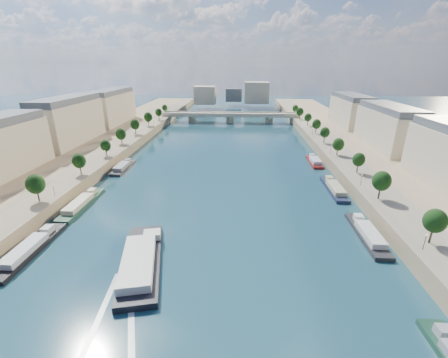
# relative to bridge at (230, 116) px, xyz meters

# --- Properties ---
(ground) EXTENTS (700.00, 700.00, 0.00)m
(ground) POSITION_rel_bridge_xyz_m (0.00, -131.06, -5.08)
(ground) COLOR #0E303D
(ground) RESTS_ON ground
(quay_left) EXTENTS (44.00, 520.00, 5.00)m
(quay_left) POSITION_rel_bridge_xyz_m (-72.00, -131.06, -2.58)
(quay_left) COLOR #9E8460
(quay_left) RESTS_ON ground
(quay_right) EXTENTS (44.00, 520.00, 5.00)m
(quay_right) POSITION_rel_bridge_xyz_m (72.00, -131.06, -2.58)
(quay_right) COLOR #9E8460
(quay_right) RESTS_ON ground
(pave_left) EXTENTS (14.00, 520.00, 0.10)m
(pave_left) POSITION_rel_bridge_xyz_m (-57.00, -131.06, -0.03)
(pave_left) COLOR gray
(pave_left) RESTS_ON quay_left
(pave_right) EXTENTS (14.00, 520.00, 0.10)m
(pave_right) POSITION_rel_bridge_xyz_m (57.00, -131.06, -0.03)
(pave_right) COLOR gray
(pave_right) RESTS_ON quay_right
(trees_left) EXTENTS (4.80, 268.80, 8.26)m
(trees_left) POSITION_rel_bridge_xyz_m (-55.00, -129.06, 5.39)
(trees_left) COLOR #382B1E
(trees_left) RESTS_ON ground
(trees_right) EXTENTS (4.80, 268.80, 8.26)m
(trees_right) POSITION_rel_bridge_xyz_m (55.00, -121.06, 5.39)
(trees_right) COLOR #382B1E
(trees_right) RESTS_ON ground
(lamps_left) EXTENTS (0.36, 200.36, 4.28)m
(lamps_left) POSITION_rel_bridge_xyz_m (-52.50, -141.06, 2.70)
(lamps_left) COLOR black
(lamps_left) RESTS_ON ground
(lamps_right) EXTENTS (0.36, 200.36, 4.28)m
(lamps_right) POSITION_rel_bridge_xyz_m (52.50, -126.06, 2.70)
(lamps_right) COLOR black
(lamps_right) RESTS_ON ground
(buildings_left) EXTENTS (16.00, 226.00, 23.20)m
(buildings_left) POSITION_rel_bridge_xyz_m (-85.00, -119.06, 11.37)
(buildings_left) COLOR beige
(buildings_left) RESTS_ON ground
(buildings_right) EXTENTS (16.00, 226.00, 23.20)m
(buildings_right) POSITION_rel_bridge_xyz_m (85.00, -119.06, 11.37)
(buildings_right) COLOR beige
(buildings_right) RESTS_ON ground
(skyline) EXTENTS (79.00, 42.00, 22.00)m
(skyline) POSITION_rel_bridge_xyz_m (3.19, 88.46, 9.57)
(skyline) COLOR beige
(skyline) RESTS_ON ground
(bridge) EXTENTS (112.00, 12.00, 8.15)m
(bridge) POSITION_rel_bridge_xyz_m (0.00, 0.00, 0.00)
(bridge) COLOR #C1B79E
(bridge) RESTS_ON ground
(tour_barge) EXTENTS (15.58, 32.30, 4.22)m
(tour_barge) POSITION_rel_bridge_xyz_m (-14.73, -189.01, -3.85)
(tour_barge) COLOR black
(tour_barge) RESTS_ON ground
(wake) EXTENTS (13.30, 25.99, 0.04)m
(wake) POSITION_rel_bridge_xyz_m (-14.73, -205.52, -5.06)
(wake) COLOR silver
(wake) RESTS_ON ground
(moored_barges_left) EXTENTS (5.00, 152.14, 3.60)m
(moored_barges_left) POSITION_rel_bridge_xyz_m (-45.50, -179.54, -4.24)
(moored_barges_left) COLOR #1B213B
(moored_barges_left) RESTS_ON ground
(moored_barges_right) EXTENTS (5.00, 125.59, 3.60)m
(moored_barges_right) POSITION_rel_bridge_xyz_m (45.50, -157.22, -4.24)
(moored_barges_right) COLOR #173B2B
(moored_barges_right) RESTS_ON ground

